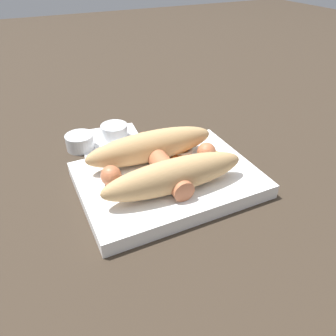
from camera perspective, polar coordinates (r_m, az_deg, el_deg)
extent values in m
plane|color=#33281E|center=(0.48, 0.00, -3.06)|extent=(3.00, 3.00, 0.00)
cube|color=white|center=(0.47, 0.00, -2.05)|extent=(0.25, 0.18, 0.02)
ellipsoid|color=tan|center=(0.42, 1.17, -1.33)|extent=(0.20, 0.04, 0.05)
ellipsoid|color=tan|center=(0.48, -2.96, 3.79)|extent=(0.20, 0.04, 0.05)
cylinder|color=#B26642|center=(0.46, -1.16, 0.85)|extent=(0.03, 0.15, 0.03)
sphere|color=#B26642|center=(0.49, 6.72, 2.79)|extent=(0.03, 0.03, 0.03)
sphere|color=#B26642|center=(0.44, -9.88, -1.33)|extent=(0.03, 0.03, 0.03)
cylinder|color=orange|center=(0.51, 2.09, 2.28)|extent=(0.04, 0.04, 0.00)
cylinder|color=#F99E4C|center=(0.51, 2.50, 2.45)|extent=(0.03, 0.03, 0.00)
cylinder|color=#F99E4C|center=(0.51, 7.45, 2.24)|extent=(0.03, 0.03, 0.00)
cylinder|color=orange|center=(0.50, 3.90, 1.50)|extent=(0.03, 0.03, 0.00)
cylinder|color=orange|center=(0.53, 2.06, 3.62)|extent=(0.03, 0.03, 0.00)
torus|color=silver|center=(0.51, 2.54, 3.06)|extent=(0.03, 0.03, 0.01)
cube|color=white|center=(0.60, -9.91, 4.90)|extent=(0.12, 0.12, 0.00)
cylinder|color=silver|center=(0.60, -9.30, 6.26)|extent=(0.05, 0.05, 0.03)
cylinder|color=maroon|center=(0.60, -9.23, 5.64)|extent=(0.04, 0.04, 0.01)
cylinder|color=silver|center=(0.58, -15.07, 4.43)|extent=(0.05, 0.05, 0.03)
cylinder|color=gold|center=(0.58, -14.96, 3.79)|extent=(0.04, 0.04, 0.01)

